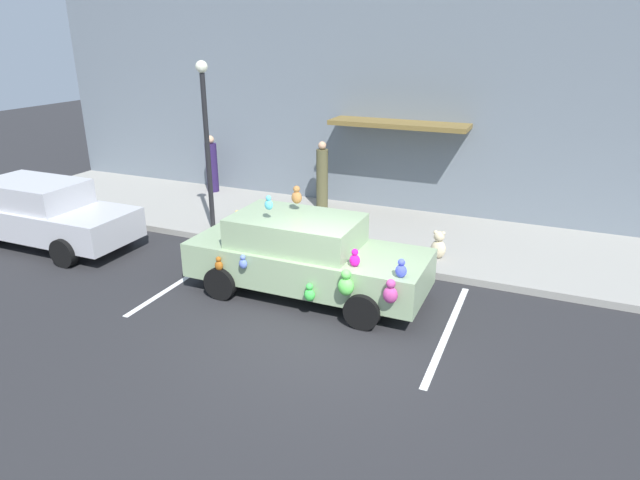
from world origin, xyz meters
TOP-DOWN VIEW (x-y plane):
  - ground_plane at (0.00, 0.00)m, footprint 60.00×60.00m
  - sidewalk at (0.00, 5.00)m, footprint 24.00×4.00m
  - storefront_building at (-0.01, 7.14)m, footprint 24.00×1.25m
  - parking_stripe_front at (1.89, 1.00)m, footprint 0.12×3.60m
  - parking_stripe_rear at (-3.52, 1.00)m, footprint 0.12×3.60m
  - plush_covered_car at (-0.97, 1.38)m, footprint 4.58×2.05m
  - parked_sedan_behind at (-7.76, 1.31)m, footprint 4.56×1.87m
  - teddy_bear_on_sidewalk at (1.10, 3.81)m, footprint 0.33×0.27m
  - street_lamp_post at (-4.50, 3.50)m, footprint 0.28×0.28m
  - pedestrian_near_shopfront at (-6.44, 6.42)m, footprint 0.35×0.35m
  - pedestrian_walking_past at (-2.66, 6.17)m, footprint 0.32×0.32m

SIDE VIEW (x-z plane):
  - ground_plane at x=0.00m, z-range 0.00..0.00m
  - parking_stripe_front at x=1.89m, z-range 0.00..0.01m
  - parking_stripe_rear at x=-3.52m, z-range 0.00..0.01m
  - sidewalk at x=0.00m, z-range 0.00..0.15m
  - teddy_bear_on_sidewalk at x=1.10m, z-range 0.13..0.75m
  - parked_sedan_behind at x=-7.76m, z-range 0.02..1.56m
  - plush_covered_car at x=-0.97m, z-range -0.23..1.82m
  - pedestrian_near_shopfront at x=-6.44m, z-range 0.09..1.81m
  - pedestrian_walking_past at x=-2.66m, z-range 0.09..1.96m
  - street_lamp_post at x=-4.50m, z-range 0.59..4.62m
  - storefront_building at x=-0.01m, z-range -0.01..6.39m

